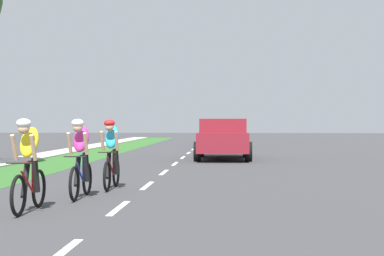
# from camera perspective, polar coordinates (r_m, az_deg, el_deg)

# --- Properties ---
(ground_plane) EXTENTS (120.00, 120.00, 0.00)m
(ground_plane) POSITION_cam_1_polar(r_m,az_deg,el_deg) (21.54, -1.69, -3.46)
(ground_plane) COLOR #38383A
(grass_verge) EXTENTS (2.39, 70.00, 0.01)m
(grass_verge) POSITION_cam_1_polar(r_m,az_deg,el_deg) (22.37, -13.04, -3.31)
(grass_verge) COLOR #2D6026
(grass_verge) RESTS_ON ground_plane
(sidewalk_concrete) EXTENTS (1.43, 70.00, 0.10)m
(sidewalk_concrete) POSITION_cam_1_polar(r_m,az_deg,el_deg) (22.99, -17.61, -3.22)
(sidewalk_concrete) COLOR #B2ADA3
(sidewalk_concrete) RESTS_ON ground_plane
(lane_markings_center) EXTENTS (0.12, 54.07, 0.01)m
(lane_markings_center) POSITION_cam_1_polar(r_m,az_deg,el_deg) (25.52, -0.88, -2.82)
(lane_markings_center) COLOR white
(lane_markings_center) RESTS_ON ground_plane
(cyclist_lead) EXTENTS (0.42, 1.72, 1.58)m
(cyclist_lead) POSITION_cam_1_polar(r_m,az_deg,el_deg) (10.49, -15.27, -3.33)
(cyclist_lead) COLOR black
(cyclist_lead) RESTS_ON ground_plane
(cyclist_trailing) EXTENTS (0.42, 1.72, 1.58)m
(cyclist_trailing) POSITION_cam_1_polar(r_m,az_deg,el_deg) (12.14, -10.53, -2.78)
(cyclist_trailing) COLOR black
(cyclist_trailing) RESTS_ON ground_plane
(cyclist_distant) EXTENTS (0.42, 1.72, 1.58)m
(cyclist_distant) POSITION_cam_1_polar(r_m,az_deg,el_deg) (13.65, -7.66, -2.40)
(cyclist_distant) COLOR black
(cyclist_distant) RESTS_ON ground_plane
(pickup_maroon) EXTENTS (2.22, 5.10, 1.64)m
(pickup_maroon) POSITION_cam_1_polar(r_m,az_deg,el_deg) (24.38, 2.98, -1.04)
(pickup_maroon) COLOR maroon
(pickup_maroon) RESTS_ON ground_plane
(sedan_silver) EXTENTS (1.98, 4.30, 1.52)m
(sedan_silver) POSITION_cam_1_polar(r_m,az_deg,el_deg) (36.43, 2.53, -0.59)
(sedan_silver) COLOR #A5A8AD
(sedan_silver) RESTS_ON ground_plane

